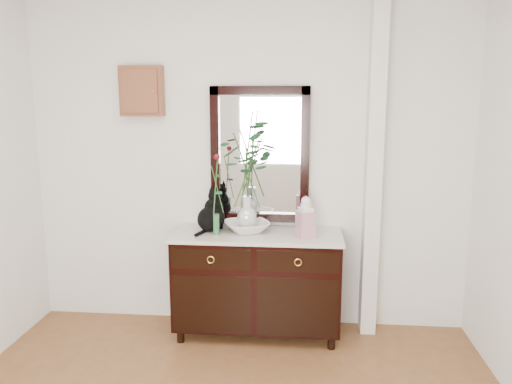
# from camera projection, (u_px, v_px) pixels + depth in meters

# --- Properties ---
(wall_back) EXTENTS (3.60, 0.04, 2.70)m
(wall_back) POSITION_uv_depth(u_px,v_px,m) (248.00, 166.00, 4.08)
(wall_back) COLOR silver
(wall_back) RESTS_ON ground
(pilaster) EXTENTS (0.12, 0.20, 2.70)m
(pilaster) POSITION_uv_depth(u_px,v_px,m) (373.00, 169.00, 3.91)
(pilaster) COLOR silver
(pilaster) RESTS_ON ground
(sideboard) EXTENTS (1.33, 0.52, 0.82)m
(sideboard) POSITION_uv_depth(u_px,v_px,m) (257.00, 279.00, 3.99)
(sideboard) COLOR black
(sideboard) RESTS_ON ground
(wall_mirror) EXTENTS (0.80, 0.06, 1.10)m
(wall_mirror) POSITION_uv_depth(u_px,v_px,m) (260.00, 155.00, 4.04)
(wall_mirror) COLOR black
(wall_mirror) RESTS_ON wall_back
(key_cabinet) EXTENTS (0.35, 0.10, 0.40)m
(key_cabinet) POSITION_uv_depth(u_px,v_px,m) (142.00, 91.00, 4.00)
(key_cabinet) COLOR brown
(key_cabinet) RESTS_ON wall_back
(cat) EXTENTS (0.32, 0.35, 0.33)m
(cat) POSITION_uv_depth(u_px,v_px,m) (211.00, 210.00, 3.97)
(cat) COLOR black
(cat) RESTS_ON sideboard
(lotus_bowl) EXTENTS (0.46, 0.46, 0.08)m
(lotus_bowl) POSITION_uv_depth(u_px,v_px,m) (247.00, 227.00, 3.96)
(lotus_bowl) COLOR white
(lotus_bowl) RESTS_ON sideboard
(vase_branches) EXTENTS (0.58, 0.58, 0.94)m
(vase_branches) POSITION_uv_depth(u_px,v_px,m) (247.00, 171.00, 3.87)
(vase_branches) COLOR silver
(vase_branches) RESTS_ON lotus_bowl
(bud_vase_rose) EXTENTS (0.09, 0.09, 0.64)m
(bud_vase_rose) POSITION_uv_depth(u_px,v_px,m) (216.00, 194.00, 3.82)
(bud_vase_rose) COLOR #2F693D
(bud_vase_rose) RESTS_ON sideboard
(ginger_jar) EXTENTS (0.16, 0.16, 0.33)m
(ginger_jar) POSITION_uv_depth(u_px,v_px,m) (306.00, 216.00, 3.78)
(ginger_jar) COLOR white
(ginger_jar) RESTS_ON sideboard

